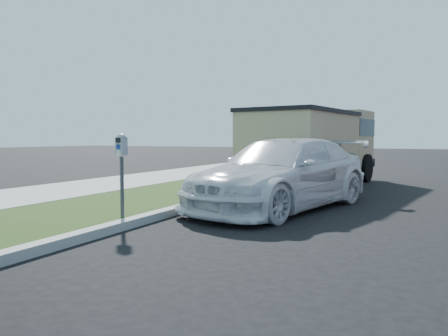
% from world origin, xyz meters
% --- Properties ---
extents(ground, '(120.00, 120.00, 0.00)m').
position_xyz_m(ground, '(0.00, 0.00, 0.00)').
color(ground, black).
rests_on(ground, ground).
extents(streetside, '(6.12, 50.00, 0.15)m').
position_xyz_m(streetside, '(-5.57, 2.00, 0.07)').
color(streetside, gray).
rests_on(streetside, ground).
extents(parking_meter, '(0.23, 0.18, 1.51)m').
position_xyz_m(parking_meter, '(-2.86, -0.21, 1.23)').
color(parking_meter, '#3F4247').
rests_on(parking_meter, ground).
extents(white_wagon, '(3.37, 5.75, 1.56)m').
position_xyz_m(white_wagon, '(-0.87, 2.91, 0.78)').
color(white_wagon, silver).
rests_on(white_wagon, ground).
extents(dump_truck, '(3.33, 6.74, 2.54)m').
position_xyz_m(dump_truck, '(-1.45, 7.99, 1.43)').
color(dump_truck, black).
rests_on(dump_truck, ground).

